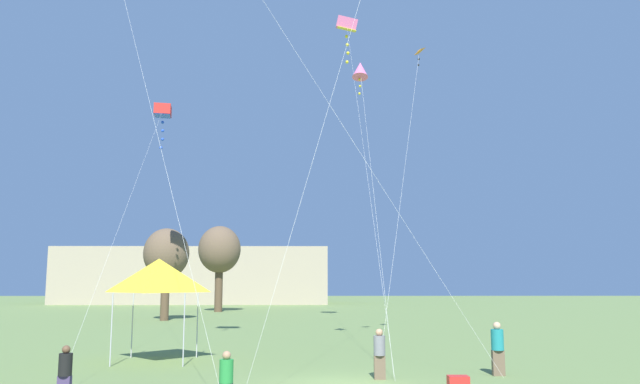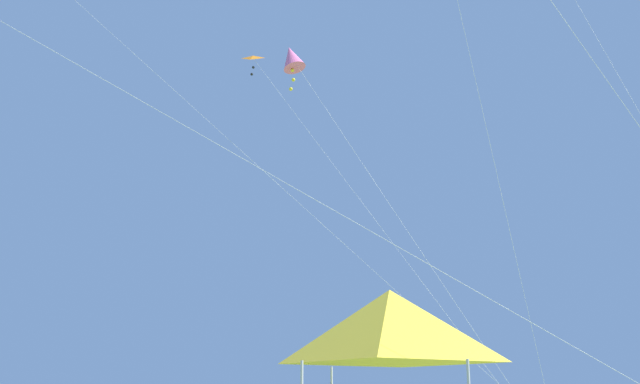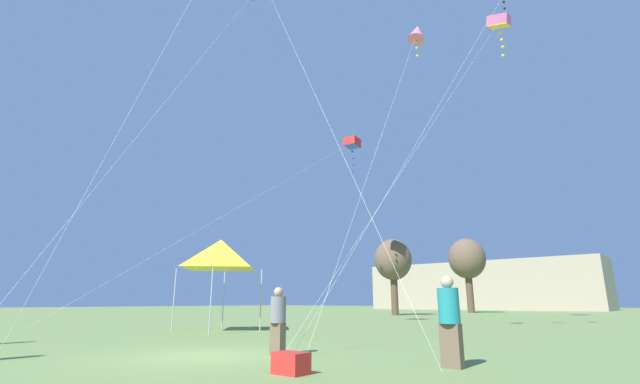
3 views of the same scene
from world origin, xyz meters
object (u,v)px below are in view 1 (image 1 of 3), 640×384
object	(u,v)px
person_teal_shirt	(498,346)
kite_orange_delta_5	(419,54)
person_black_shirt	(65,372)
cooler_box	(458,382)
person_grey_shirt	(379,352)
kite_pink_diamond_4	(360,70)
person_green_shirt	(226,379)
festival_tent	(159,275)
kite_red_box_3	(163,112)
kite_pink_box_1	(347,25)

from	to	relation	value
person_teal_shirt	kite_orange_delta_5	world-z (taller)	kite_orange_delta_5
person_black_shirt	cooler_box	bearing A→B (deg)	-89.57
person_grey_shirt	kite_pink_diamond_4	distance (m)	15.55
person_black_shirt	person_grey_shirt	distance (m)	9.81
cooler_box	person_teal_shirt	bearing A→B (deg)	52.46
cooler_box	person_black_shirt	distance (m)	11.41
person_green_shirt	kite_pink_diamond_4	xyz separation A→B (m)	(4.55, 13.85, 12.96)
cooler_box	kite_pink_diamond_4	distance (m)	17.32
festival_tent	kite_pink_diamond_4	world-z (taller)	kite_pink_diamond_4
kite_red_box_3	kite_orange_delta_5	distance (m)	19.49
person_black_shirt	kite_pink_box_1	distance (m)	35.48
festival_tent	kite_pink_diamond_4	distance (m)	14.13
kite_pink_box_1	cooler_box	bearing A→B (deg)	-85.40
kite_red_box_3	kite_orange_delta_5	xyz separation A→B (m)	(16.44, -10.47, 0.41)
kite_pink_diamond_4	festival_tent	bearing A→B (deg)	-154.66
person_green_shirt	kite_pink_box_1	size ratio (longest dim) A/B	0.06
festival_tent	kite_red_box_3	size ratio (longest dim) A/B	0.16
festival_tent	person_teal_shirt	size ratio (longest dim) A/B	2.27
festival_tent	kite_orange_delta_5	size ratio (longest dim) A/B	0.26
person_teal_shirt	person_green_shirt	size ratio (longest dim) A/B	1.22
festival_tent	person_grey_shirt	xyz separation A→B (m)	(8.64, -4.59, -2.58)
festival_tent	kite_pink_diamond_4	bearing A→B (deg)	25.34
person_grey_shirt	cooler_box	bearing A→B (deg)	-81.12
festival_tent	person_grey_shirt	world-z (taller)	festival_tent
festival_tent	kite_orange_delta_5	world-z (taller)	kite_orange_delta_5
festival_tent	kite_orange_delta_5	xyz separation A→B (m)	(12.13, 6.52, 12.04)
festival_tent	cooler_box	world-z (taller)	festival_tent
person_green_shirt	kite_red_box_3	bearing A→B (deg)	-172.99
person_grey_shirt	kite_pink_diamond_4	xyz separation A→B (m)	(0.11, 8.73, 12.87)
person_black_shirt	kite_red_box_3	distance (m)	29.50
festival_tent	kite_pink_box_1	bearing A→B (deg)	64.14
festival_tent	person_green_shirt	size ratio (longest dim) A/B	2.78
person_green_shirt	kite_red_box_3	world-z (taller)	kite_red_box_3
person_grey_shirt	kite_orange_delta_5	size ratio (longest dim) A/B	0.10
person_teal_shirt	kite_pink_box_1	size ratio (longest dim) A/B	0.08
person_teal_shirt	kite_orange_delta_5	distance (m)	17.84
festival_tent	person_teal_shirt	world-z (taller)	festival_tent
kite_pink_box_1	kite_orange_delta_5	bearing A→B (deg)	-74.45
person_teal_shirt	kite_red_box_3	world-z (taller)	kite_red_box_3
kite_orange_delta_5	festival_tent	bearing A→B (deg)	-151.74
festival_tent	cooler_box	bearing A→B (deg)	-30.59
cooler_box	person_green_shirt	world-z (taller)	person_green_shirt
person_grey_shirt	person_black_shirt	bearing A→B (deg)	161.95
person_grey_shirt	kite_orange_delta_5	bearing A→B (deg)	30.87
cooler_box	kite_red_box_3	size ratio (longest dim) A/B	0.02
cooler_box	person_teal_shirt	world-z (taller)	person_teal_shirt
kite_pink_box_1	kite_pink_diamond_4	xyz separation A→B (m)	(-0.11, -14.14, -8.41)
person_green_shirt	festival_tent	bearing A→B (deg)	-167.27
person_green_shirt	kite_red_box_3	size ratio (longest dim) A/B	0.06
person_black_shirt	kite_red_box_3	size ratio (longest dim) A/B	0.06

